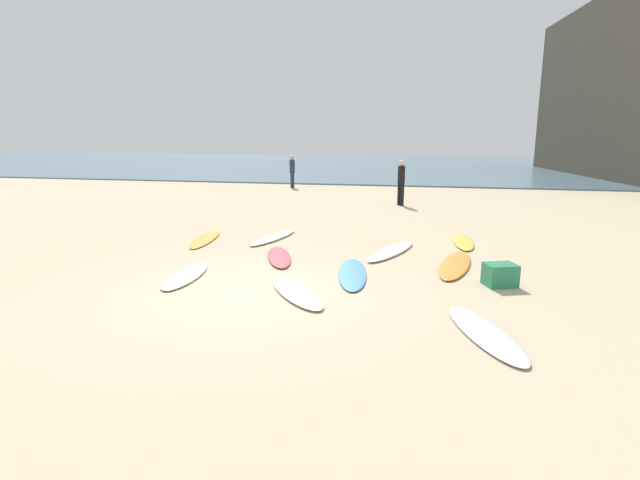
# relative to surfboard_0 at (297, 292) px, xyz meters

# --- Properties ---
(ground_plane) EXTENTS (120.00, 120.00, 0.00)m
(ground_plane) POSITION_rel_surfboard_0_xyz_m (-0.92, -0.11, -0.04)
(ground_plane) COLOR #C6B28E
(ocean_water) EXTENTS (120.00, 40.00, 0.08)m
(ocean_water) POSITION_rel_surfboard_0_xyz_m (-0.92, 38.93, 0.00)
(ocean_water) COLOR slate
(ocean_water) RESTS_ON ground_plane
(surfboard_0) EXTENTS (1.63, 1.95, 0.08)m
(surfboard_0) POSITION_rel_surfboard_0_xyz_m (0.00, 0.00, 0.00)
(surfboard_0) COLOR #F8E4CA
(surfboard_0) RESTS_ON ground_plane
(surfboard_1) EXTENTS (0.90, 2.40, 0.06)m
(surfboard_1) POSITION_rel_surfboard_0_xyz_m (-3.56, 3.85, -0.01)
(surfboard_1) COLOR orange
(surfboard_1) RESTS_ON ground_plane
(surfboard_2) EXTENTS (1.19, 2.04, 0.08)m
(surfboard_2) POSITION_rel_surfboard_0_xyz_m (-1.06, 2.37, 0.00)
(surfboard_2) COLOR #D65057
(surfboard_2) RESTS_ON ground_plane
(surfboard_3) EXTENTS (0.92, 2.32, 0.08)m
(surfboard_3) POSITION_rel_surfboard_0_xyz_m (-1.85, 4.38, 0.00)
(surfboard_3) COLOR silver
(surfboard_3) RESTS_ON ground_plane
(surfboard_4) EXTENTS (1.26, 2.45, 0.09)m
(surfboard_4) POSITION_rel_surfboard_0_xyz_m (1.37, 3.48, 0.00)
(surfboard_4) COLOR white
(surfboard_4) RESTS_ON ground_plane
(surfboard_5) EXTENTS (1.27, 2.22, 0.07)m
(surfboard_5) POSITION_rel_surfboard_0_xyz_m (3.02, -1.13, -0.01)
(surfboard_5) COLOR silver
(surfboard_5) RESTS_ON ground_plane
(surfboard_6) EXTENTS (0.92, 2.40, 0.07)m
(surfboard_6) POSITION_rel_surfboard_0_xyz_m (0.76, 1.41, -0.01)
(surfboard_6) COLOR #4B91E1
(surfboard_6) RESTS_ON ground_plane
(surfboard_7) EXTENTS (0.54, 2.07, 0.07)m
(surfboard_7) POSITION_rel_surfboard_0_xyz_m (3.10, 4.95, -0.00)
(surfboard_7) COLOR yellow
(surfboard_7) RESTS_ON ground_plane
(surfboard_8) EXTENTS (0.80, 1.98, 0.07)m
(surfboard_8) POSITION_rel_surfboard_0_xyz_m (-2.40, 0.54, -0.00)
(surfboard_8) COLOR #EDE5CC
(surfboard_8) RESTS_ON ground_plane
(surfboard_9) EXTENTS (0.98, 2.59, 0.08)m
(surfboard_9) POSITION_rel_surfboard_0_xyz_m (2.78, 2.54, 0.00)
(surfboard_9) COLOR orange
(surfboard_9) RESTS_ON ground_plane
(beachgoer_near) EXTENTS (0.29, 0.34, 1.68)m
(beachgoer_near) POSITION_rel_surfboard_0_xyz_m (-4.92, 17.06, 0.89)
(beachgoer_near) COLOR #1E3342
(beachgoer_near) RESTS_ON ground_plane
(beachgoer_mid) EXTENTS (0.39, 0.39, 1.78)m
(beachgoer_mid) POSITION_rel_surfboard_0_xyz_m (1.08, 11.63, 0.96)
(beachgoer_mid) COLOR black
(beachgoer_mid) RESTS_ON ground_plane
(beach_cooler) EXTENTS (0.66, 0.59, 0.42)m
(beach_cooler) POSITION_rel_surfboard_0_xyz_m (3.52, 1.32, 0.17)
(beach_cooler) COLOR #287F51
(beach_cooler) RESTS_ON ground_plane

